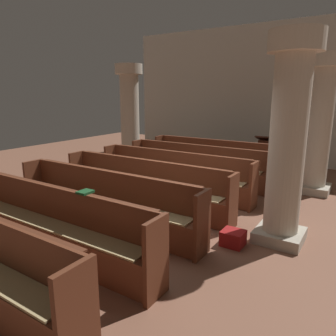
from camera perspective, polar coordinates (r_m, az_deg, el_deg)
The scene contains 14 objects.
ground_plane at distance 6.12m, azimuth -0.29°, elevation -8.73°, with size 19.20×19.20×0.00m, color brown.
back_wall at distance 11.27m, azimuth 17.25°, elevation 12.50°, with size 10.00×0.16×4.50m, color silver.
pew_row_0 at distance 9.27m, azimuth 8.35°, elevation 2.11°, with size 3.86×0.46×0.98m.
pew_row_1 at distance 8.27m, azimuth 5.08°, elevation 0.85°, with size 3.86×0.46×0.98m.
pew_row_2 at distance 7.32m, azimuth 0.94°, elevation -0.76°, with size 3.86×0.47×0.98m.
pew_row_3 at distance 6.42m, azimuth -4.41°, elevation -2.82°, with size 3.86×0.46×0.98m.
pew_row_4 at distance 5.60m, azimuth -11.43°, elevation -5.48°, with size 3.86×0.46×0.98m.
pew_row_5 at distance 4.91m, azimuth -20.71°, elevation -8.83°, with size 3.86×0.47×0.98m.
pillar_aisle_side at distance 8.05m, azimuth 25.53°, elevation 7.40°, with size 0.83×0.83×3.16m.
pillar_far_side at distance 10.06m, azimuth -6.88°, elevation 9.53°, with size 0.83×0.83×3.16m.
pillar_aisle_rear at distance 5.04m, azimuth 20.76°, elevation 5.04°, with size 0.77×0.77×3.16m.
lectern at distance 9.87m, azimuth 16.74°, elevation 1.98°, with size 0.48×0.45×1.08m.
hymn_book at distance 4.43m, azimuth -14.69°, elevation -4.21°, with size 0.17×0.20×0.03m, color #194723.
kneeler_box_red at distance 5.11m, azimuth 11.62°, elevation -12.25°, with size 0.34×0.31×0.23m, color maroon.
Camera 1 is at (3.10, -4.75, 2.30)m, focal length 33.86 mm.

